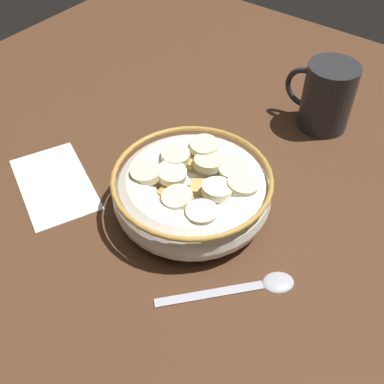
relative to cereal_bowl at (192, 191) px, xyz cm
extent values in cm
cube|color=#472B19|center=(0.02, 0.04, -4.17)|extent=(107.45, 107.45, 2.00)
cylinder|color=silver|center=(0.02, 0.04, -2.87)|extent=(10.31, 10.31, 0.60)
torus|color=silver|center=(0.02, 0.04, -0.33)|extent=(18.75, 18.75, 5.69)
torus|color=#B28438|center=(0.02, 0.04, 2.22)|extent=(18.78, 18.78, 0.60)
cylinder|color=white|center=(0.02, 0.04, 0.44)|extent=(15.33, 15.33, 0.40)
cube|color=tan|center=(2.37, -5.83, 1.04)|extent=(2.38, 2.37, 0.91)
cube|color=tan|center=(-2.98, 3.47, 1.24)|extent=(2.30, 2.31, 0.91)
cube|color=#AD7F42|center=(1.37, 2.77, 1.05)|extent=(2.09, 2.06, 0.96)
cube|color=tan|center=(3.59, 1.69, 1.18)|extent=(2.53, 2.53, 0.91)
cube|color=tan|center=(1.97, -2.93, 1.24)|extent=(2.70, 2.66, 1.08)
cube|color=#B78947|center=(-4.43, -2.71, 1.27)|extent=(2.75, 2.70, 1.15)
cube|color=tan|center=(-0.94, -0.14, 1.19)|extent=(2.81, 2.83, 1.04)
cube|color=tan|center=(-2.45, -5.78, 1.02)|extent=(2.73, 2.77, 1.16)
cube|color=#AD7F42|center=(5.44, 2.56, 1.10)|extent=(2.79, 2.81, 1.07)
cube|color=tan|center=(3.95, -4.15, 1.07)|extent=(2.36, 2.28, 1.11)
cube|color=tan|center=(-4.53, -4.68, 1.02)|extent=(2.41, 2.44, 0.99)
cylinder|color=beige|center=(2.32, 0.89, 2.19)|extent=(3.70, 3.61, 1.40)
cylinder|color=#F9EFC6|center=(-4.19, 3.86, 2.32)|extent=(4.36, 4.34, 1.10)
cylinder|color=beige|center=(-0.23, -3.17, 2.20)|extent=(4.94, 4.98, 1.50)
cylinder|color=#F4EABC|center=(-0.71, 3.66, 2.25)|extent=(4.63, 4.62, 1.59)
cylinder|color=beige|center=(3.71, -1.56, 2.44)|extent=(4.73, 4.70, 1.17)
cylinder|color=#F9EFC6|center=(-3.54, 0.23, 2.48)|extent=(4.80, 4.85, 1.36)
cylinder|color=beige|center=(4.52, 2.94, 2.54)|extent=(4.86, 4.88, 1.25)
cylinder|color=beige|center=(-2.99, -4.07, 2.04)|extent=(3.93, 3.96, 1.39)
cylinder|color=beige|center=(1.99, -4.98, 2.54)|extent=(4.06, 4.08, 1.23)
cylinder|color=beige|center=(-5.45, -2.04, 2.46)|extent=(4.33, 4.35, 1.72)
ellipsoid|color=#A5A5AD|center=(-13.77, 2.93, -2.77)|extent=(4.34, 4.40, 0.80)
cube|color=#A5A5AD|center=(-8.76, 8.59, -2.99)|extent=(8.47, 9.38, 0.36)
cylinder|color=#262628|center=(-4.97, -24.99, 1.69)|extent=(7.16, 7.16, 9.73)
torus|color=#262628|center=(-1.38, -24.99, 1.69)|extent=(6.25, 0.80, 6.25)
cube|color=white|center=(16.79, 7.37, -3.02)|extent=(16.44, 13.75, 0.30)
camera|label=1|loc=(-23.41, 30.87, 39.66)|focal=43.93mm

